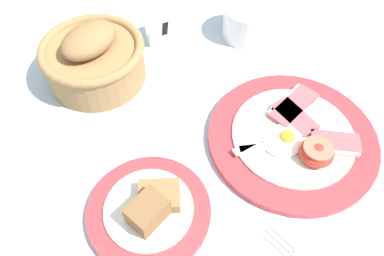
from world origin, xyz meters
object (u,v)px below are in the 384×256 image
sugar_cup (248,20)px  number_card (162,26)px  bread_basket (94,58)px  bread_plate (150,210)px  breakfast_plate (294,137)px

sugar_cup → number_card: 0.17m
sugar_cup → bread_basket: 0.30m
bread_plate → number_card: number_card is taller
bread_plate → number_card: (0.21, 0.30, 0.03)m
bread_plate → bread_basket: bread_basket is taller
bread_basket → number_card: (0.15, 0.02, -0.01)m
sugar_cup → number_card: bearing=152.6°
bread_plate → sugar_cup: sugar_cup is taller
bread_plate → sugar_cup: 0.42m
number_card → bread_basket: bearing=-166.0°
breakfast_plate → bread_plate: bread_plate is taller
breakfast_plate → sugar_cup: 0.27m
bread_plate → bread_basket: size_ratio=0.96×
sugar_cup → bread_basket: (-0.30, 0.06, 0.01)m
bread_basket → sugar_cup: bearing=-11.7°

